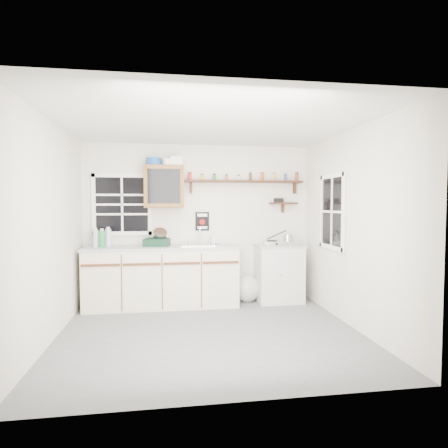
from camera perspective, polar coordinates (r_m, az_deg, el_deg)
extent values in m
cube|color=#59595B|center=(4.70, -2.09, -16.40)|extent=(3.60, 3.20, 0.02)
cube|color=silver|center=(4.54, -2.15, 15.19)|extent=(3.60, 3.20, 0.02)
cube|color=silver|center=(4.61, -25.10, -1.04)|extent=(0.02, 3.20, 2.50)
cube|color=silver|center=(4.98, 19.04, -0.64)|extent=(0.02, 3.20, 2.50)
cube|color=silver|center=(6.04, -3.83, 0.13)|extent=(3.60, 0.02, 2.50)
cube|color=silver|center=(2.86, 1.50, -3.07)|extent=(3.60, 0.02, 2.50)
cube|color=beige|center=(5.81, -9.36, -8.06)|extent=(2.27, 0.60, 0.88)
cube|color=#9EA1A6|center=(5.74, -9.39, -3.56)|extent=(2.31, 0.62, 0.04)
cube|color=#5B2C17|center=(5.54, -18.31, -5.99)|extent=(0.53, 0.02, 0.03)
cube|color=#5B2C17|center=(5.47, -12.41, -6.02)|extent=(0.53, 0.02, 0.03)
cube|color=#5B2C17|center=(5.47, -6.43, -5.99)|extent=(0.53, 0.02, 0.03)
cube|color=#5B2C17|center=(5.51, -0.50, -5.89)|extent=(0.53, 0.02, 0.03)
cube|color=silver|center=(6.09, 8.33, -7.54)|extent=(0.70, 0.55, 0.88)
cube|color=#9EA1A6|center=(6.03, 8.36, -3.29)|extent=(0.73, 0.57, 0.03)
cube|color=silver|center=(5.76, -4.06, -3.26)|extent=(0.52, 0.44, 0.03)
cylinder|color=silver|center=(5.91, -3.70, -1.78)|extent=(0.02, 0.02, 0.28)
cylinder|color=silver|center=(5.84, -3.66, -0.56)|extent=(0.02, 0.14, 0.02)
cube|color=brown|center=(5.86, -9.11, 5.63)|extent=(0.60, 0.30, 0.65)
cube|color=black|center=(5.70, -9.12, 5.71)|extent=(0.48, 0.02, 0.52)
cylinder|color=#174599|center=(5.90, -10.67, 9.31)|extent=(0.24, 0.24, 0.11)
cube|color=silver|center=(5.90, -7.24, 9.48)|extent=(0.18, 0.15, 0.14)
cylinder|color=silver|center=(5.84, -8.67, 9.34)|extent=(0.12, 0.12, 0.10)
cube|color=black|center=(6.05, 3.13, 6.48)|extent=(1.91, 0.18, 0.04)
cube|color=black|center=(5.97, -5.05, 5.56)|extent=(0.03, 0.10, 0.18)
cube|color=black|center=(6.31, 10.71, 5.38)|extent=(0.03, 0.10, 0.18)
cylinder|color=red|center=(5.94, -5.22, 7.21)|extent=(0.06, 0.06, 0.10)
cylinder|color=black|center=(5.95, -5.23, 7.77)|extent=(0.05, 0.05, 0.02)
cylinder|color=gold|center=(5.96, -3.34, 7.09)|extent=(0.05, 0.05, 0.08)
cylinder|color=black|center=(5.96, -3.34, 7.55)|extent=(0.04, 0.04, 0.02)
cylinder|color=#267226|center=(5.98, -1.47, 7.10)|extent=(0.05, 0.05, 0.08)
cylinder|color=black|center=(5.98, -1.47, 7.58)|extent=(0.05, 0.05, 0.02)
cylinder|color=#99591E|center=(6.00, 0.38, 7.07)|extent=(0.04, 0.04, 0.08)
cylinder|color=black|center=(6.01, 0.38, 7.53)|extent=(0.04, 0.04, 0.02)
cylinder|color=silver|center=(6.04, 2.22, 7.00)|extent=(0.05, 0.05, 0.07)
cylinder|color=black|center=(6.04, 2.22, 7.41)|extent=(0.04, 0.04, 0.02)
cylinder|color=#4C2614|center=(6.08, 4.04, 7.15)|extent=(0.05, 0.05, 0.11)
cylinder|color=black|center=(6.08, 4.04, 7.75)|extent=(0.04, 0.04, 0.02)
cylinder|color=#B24C19|center=(6.12, 5.83, 7.13)|extent=(0.06, 0.06, 0.11)
cylinder|color=black|center=(6.13, 5.83, 7.74)|extent=(0.05, 0.05, 0.02)
cylinder|color=gold|center=(6.17, 7.59, 7.10)|extent=(0.04, 0.04, 0.12)
cylinder|color=black|center=(6.18, 7.59, 7.71)|extent=(0.04, 0.04, 0.02)
cylinder|color=#334C8C|center=(6.23, 9.32, 6.96)|extent=(0.05, 0.05, 0.10)
cylinder|color=black|center=(6.23, 9.32, 7.48)|extent=(0.04, 0.04, 0.02)
cylinder|color=maroon|center=(6.29, 11.02, 7.03)|extent=(0.06, 0.06, 0.12)
cylinder|color=black|center=(6.30, 11.02, 7.66)|extent=(0.05, 0.05, 0.02)
cube|color=black|center=(6.22, 9.03, 3.13)|extent=(0.45, 0.15, 0.03)
cube|color=black|center=(6.25, 8.92, 2.40)|extent=(0.03, 0.08, 0.14)
cube|color=black|center=(6.19, 8.33, 3.60)|extent=(0.14, 0.10, 0.07)
cube|color=black|center=(6.03, -3.34, 0.41)|extent=(0.22, 0.01, 0.30)
cube|color=white|center=(6.01, -3.33, 1.36)|extent=(0.16, 0.00, 0.05)
cylinder|color=#A50C0C|center=(6.02, -3.33, 0.31)|extent=(0.09, 0.01, 0.09)
cube|color=white|center=(6.02, -3.33, -0.54)|extent=(0.16, 0.00, 0.04)
cube|color=black|center=(6.03, -15.27, 2.88)|extent=(0.85, 0.02, 0.90)
cube|color=white|center=(6.03, -15.27, 2.88)|extent=(0.93, 0.03, 0.98)
cube|color=black|center=(5.46, 16.17, 1.81)|extent=(0.02, 0.70, 1.00)
cube|color=white|center=(5.46, 16.17, 1.81)|extent=(0.03, 0.78, 1.08)
cylinder|color=silver|center=(5.85, -18.97, -2.11)|extent=(0.08, 0.08, 0.26)
cylinder|color=silver|center=(5.84, -18.99, -0.71)|extent=(0.04, 0.04, 0.03)
cylinder|color=#297D3B|center=(5.81, -18.10, -2.18)|extent=(0.09, 0.09, 0.25)
cylinder|color=silver|center=(5.80, -18.12, -0.82)|extent=(0.05, 0.05, 0.03)
cylinder|color=silver|center=(5.85, -17.22, -2.03)|extent=(0.08, 0.08, 0.27)
cylinder|color=silver|center=(5.83, -17.24, -0.58)|extent=(0.05, 0.05, 0.03)
cube|color=black|center=(5.78, -10.19, -2.76)|extent=(0.42, 0.34, 0.11)
cylinder|color=silver|center=(5.77, -9.73, -1.65)|extent=(0.24, 0.27, 0.22)
imported|color=silver|center=(5.98, -1.63, -2.20)|extent=(0.09, 0.09, 0.18)
cube|color=maroon|center=(5.79, -1.95, -3.17)|extent=(0.17, 0.16, 0.02)
cube|color=silver|center=(6.01, 8.52, -2.86)|extent=(0.55, 0.34, 0.06)
cylinder|color=black|center=(5.97, 7.33, -2.53)|extent=(0.16, 0.16, 0.01)
cylinder|color=black|center=(6.04, 9.70, -2.48)|extent=(0.16, 0.16, 0.01)
cylinder|color=silver|center=(6.04, 9.70, -2.05)|extent=(0.16, 0.16, 0.10)
cylinder|color=black|center=(6.06, 8.03, -1.64)|extent=(0.31, 0.10, 0.16)
ellipsoid|color=beige|center=(6.09, 3.53, -9.84)|extent=(0.42, 0.38, 0.44)
cone|color=beige|center=(6.05, 3.72, -7.99)|extent=(0.12, 0.12, 0.12)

